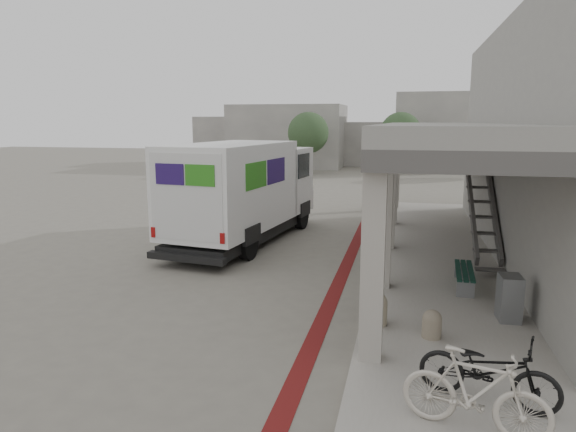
% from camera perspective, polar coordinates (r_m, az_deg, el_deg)
% --- Properties ---
extents(ground, '(120.00, 120.00, 0.00)m').
position_cam_1_polar(ground, '(12.73, 0.65, -8.27)').
color(ground, '#6C665D').
rests_on(ground, ground).
extents(bike_lane_stripe, '(0.35, 40.00, 0.01)m').
position_cam_1_polar(bike_lane_stripe, '(14.45, 6.27, -6.00)').
color(bike_lane_stripe, maroon).
rests_on(bike_lane_stripe, ground).
extents(sidewalk, '(4.40, 28.00, 0.12)m').
position_cam_1_polar(sidewalk, '(12.52, 19.06, -8.90)').
color(sidewalk, gray).
rests_on(sidewalk, ground).
extents(transit_building, '(7.60, 17.00, 7.00)m').
position_cam_1_polar(transit_building, '(16.83, 27.88, 6.93)').
color(transit_building, gray).
rests_on(transit_building, ground).
extents(distant_backdrop, '(28.00, 10.00, 6.50)m').
position_cam_1_polar(distant_backdrop, '(47.98, 6.61, 8.78)').
color(distant_backdrop, gray).
rests_on(distant_backdrop, ground).
extents(tree_left, '(3.20, 3.20, 4.80)m').
position_cam_1_polar(tree_left, '(40.49, 2.27, 9.21)').
color(tree_left, '#38281C').
rests_on(tree_left, ground).
extents(tree_mid, '(3.20, 3.20, 4.80)m').
position_cam_1_polar(tree_mid, '(41.78, 12.39, 9.02)').
color(tree_mid, '#38281C').
rests_on(tree_mid, ground).
extents(tree_right, '(3.20, 3.20, 4.80)m').
position_cam_1_polar(tree_right, '(41.45, 23.61, 8.38)').
color(tree_right, '#38281C').
rests_on(tree_right, ground).
extents(fedex_truck, '(3.48, 8.23, 3.40)m').
position_cam_1_polar(fedex_truck, '(17.50, -4.84, 2.97)').
color(fedex_truck, black).
rests_on(fedex_truck, ground).
extents(bench, '(0.51, 1.89, 0.44)m').
position_cam_1_polar(bench, '(13.23, 19.00, -6.16)').
color(bench, gray).
rests_on(bench, sidewalk).
extents(bollard_near, '(0.36, 0.36, 0.54)m').
position_cam_1_polar(bollard_near, '(10.10, 15.70, -11.44)').
color(bollard_near, gray).
rests_on(bollard_near, sidewalk).
extents(bollard_far, '(0.44, 0.44, 0.67)m').
position_cam_1_polar(bollard_far, '(10.46, 9.75, -10.04)').
color(bollard_far, tan).
rests_on(bollard_far, sidewalk).
extents(utility_cabinet, '(0.45, 0.58, 0.93)m').
position_cam_1_polar(utility_cabinet, '(11.39, 23.38, -8.36)').
color(utility_cabinet, slate).
rests_on(utility_cabinet, sidewalk).
extents(bicycle_black, '(2.05, 1.19, 1.02)m').
position_cam_1_polar(bicycle_black, '(8.09, 21.35, -15.64)').
color(bicycle_black, black).
rests_on(bicycle_black, sidewalk).
extents(bicycle_cream, '(1.95, 0.98, 1.13)m').
position_cam_1_polar(bicycle_cream, '(7.34, 20.10, -17.89)').
color(bicycle_cream, '#BDB5A6').
rests_on(bicycle_cream, sidewalk).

